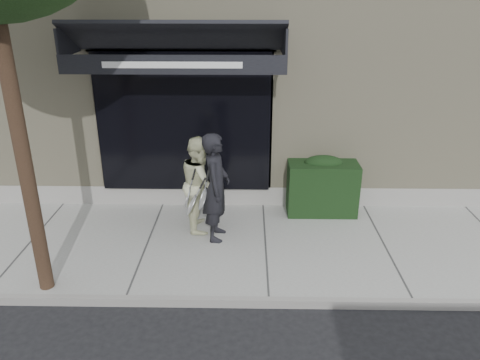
{
  "coord_description": "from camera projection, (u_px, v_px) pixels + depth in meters",
  "views": [
    {
      "loc": [
        -0.3,
        -6.92,
        4.11
      ],
      "look_at": [
        -0.44,
        0.6,
        1.03
      ],
      "focal_mm": 35.0,
      "sensor_mm": 36.0,
      "label": 1
    }
  ],
  "objects": [
    {
      "name": "curb",
      "position": [
        269.0,
        302.0,
        6.5
      ],
      "size": [
        20.0,
        0.1,
        0.14
      ],
      "primitive_type": "cube",
      "color": "gray",
      "rests_on": "ground"
    },
    {
      "name": "pedestrian_back",
      "position": [
        200.0,
        183.0,
        8.15
      ],
      "size": [
        0.75,
        0.93,
        1.69
      ],
      "color": "beige",
      "rests_on": "sidewalk"
    },
    {
      "name": "sidewalk",
      "position": [
        265.0,
        246.0,
        7.94
      ],
      "size": [
        20.0,
        3.0,
        0.12
      ],
      "primitive_type": "cube",
      "color": "gray",
      "rests_on": "ground"
    },
    {
      "name": "ground",
      "position": [
        265.0,
        249.0,
        7.96
      ],
      "size": [
        80.0,
        80.0,
        0.0
      ],
      "primitive_type": "plane",
      "color": "black",
      "rests_on": "ground"
    },
    {
      "name": "building_facade",
      "position": [
        261.0,
        49.0,
        11.51
      ],
      "size": [
        14.3,
        8.04,
        5.64
      ],
      "color": "tan",
      "rests_on": "ground"
    },
    {
      "name": "hedge",
      "position": [
        322.0,
        185.0,
        8.85
      ],
      "size": [
        1.3,
        0.7,
        1.14
      ],
      "color": "black",
      "rests_on": "sidewalk"
    },
    {
      "name": "pedestrian_front",
      "position": [
        216.0,
        187.0,
        7.76
      ],
      "size": [
        0.72,
        0.88,
        1.87
      ],
      "color": "black",
      "rests_on": "sidewalk"
    }
  ]
}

